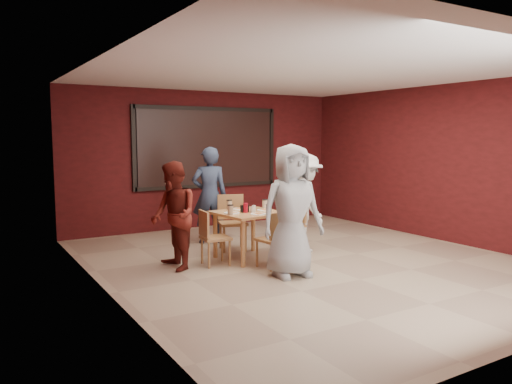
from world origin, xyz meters
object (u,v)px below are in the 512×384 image
diner_left (174,216)px  chair_left (211,234)px  dining_table (248,217)px  diner_front (292,211)px  diner_back (209,195)px  chair_right (293,221)px  chair_front (276,236)px  chair_back (232,219)px  diner_right (305,202)px

diner_left → chair_left: bearing=83.2°
chair_left → dining_table: bearing=6.4°
diner_front → diner_left: 1.67m
diner_back → dining_table: bearing=109.5°
chair_right → diner_front: (-0.86, -1.17, 0.38)m
dining_table → chair_front: 0.72m
dining_table → diner_back: 1.36m
diner_front → chair_left: bearing=131.2°
chair_right → diner_back: (-0.87, 1.30, 0.34)m
chair_front → diner_back: 2.08m
dining_table → diner_left: bearing=180.0°
chair_back → diner_back: (-0.10, 0.64, 0.34)m
diner_back → diner_left: diner_back is taller
chair_back → diner_right: 1.24m
chair_left → diner_right: diner_right is taller
chair_right → diner_right: bearing=-13.5°
chair_right → diner_right: diner_right is taller
diner_back → chair_left: bearing=84.1°
dining_table → chair_back: (0.10, 0.71, -0.13)m
chair_back → chair_left: chair_back is taller
diner_right → chair_back: bearing=65.9°
diner_left → dining_table: bearing=91.2°
dining_table → diner_left: diner_left is taller
chair_back → chair_right: bearing=-40.4°
diner_back → diner_right: (1.08, -1.35, -0.05)m
chair_left → diner_left: diner_left is taller
chair_back → dining_table: bearing=-97.7°
chair_front → chair_back: size_ratio=0.91×
dining_table → chair_left: size_ratio=1.25×
chair_back → chair_right: 1.02m
chair_left → diner_back: 1.62m
chair_front → diner_back: size_ratio=0.48×
chair_back → diner_back: diner_back is taller
diner_left → diner_right: 2.29m
chair_front → diner_back: (-0.05, 2.05, 0.38)m
diner_left → diner_right: (2.29, -0.00, 0.03)m
diner_back → diner_right: diner_back is taller
chair_left → diner_back: size_ratio=0.48×
dining_table → diner_left: size_ratio=0.66×
chair_front → chair_left: (-0.72, 0.62, -0.01)m
chair_left → diner_back: (0.67, 1.42, 0.39)m
chair_front → diner_right: diner_right is taller
chair_right → chair_front: bearing=-137.9°
dining_table → chair_right: bearing=3.1°
dining_table → diner_front: (0.01, -1.13, 0.25)m
chair_back → chair_right: (0.77, -0.66, -0.00)m
chair_left → diner_left: (-0.54, 0.08, 0.31)m
diner_back → diner_right: 1.73m
diner_right → diner_front: bearing=148.5°
chair_front → diner_right: size_ratio=0.51×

